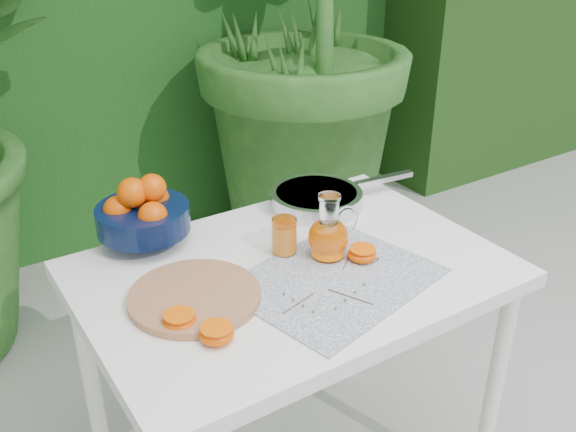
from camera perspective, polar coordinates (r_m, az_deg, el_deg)
potted_plant_right at (r=2.93m, az=-0.47°, el=17.53°), size 2.67×2.67×2.16m
white_table at (r=1.60m, az=0.39°, el=-7.05°), size 1.00×0.70×0.75m
placemat at (r=1.51m, az=4.18°, el=-5.63°), size 0.52×0.45×0.00m
cutting_board at (r=1.45m, az=-8.31°, el=-7.10°), size 0.33×0.33×0.02m
fruit_bowl at (r=1.66m, az=-12.84°, el=0.30°), size 0.26×0.26×0.19m
juice_pitcher at (r=1.57m, az=3.65°, el=-1.72°), size 0.14×0.11×0.17m
juice_tumbler at (r=1.59m, az=-0.33°, el=-1.83°), size 0.08×0.08×0.09m
saute_pan at (r=1.83m, az=2.65°, el=1.61°), size 0.47×0.29×0.05m
orange_halves at (r=1.41m, az=-2.55°, el=-7.44°), size 0.58×0.18×0.04m
thyme_sprigs at (r=1.49m, az=4.14°, el=-5.90°), size 0.32×0.25×0.01m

